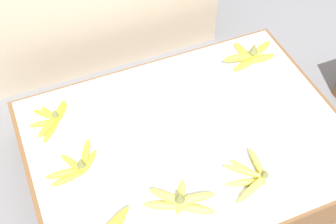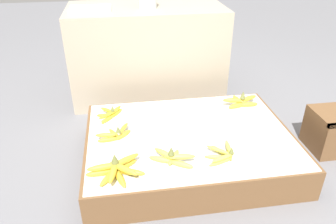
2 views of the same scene
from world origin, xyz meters
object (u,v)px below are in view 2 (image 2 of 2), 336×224
banana_bunch_front_midleft (172,157)px  banana_bunch_front_midright (223,154)px  banana_bunch_back_right (241,101)px  foam_tray_white (90,9)px  banana_bunch_front_left (117,169)px  banana_bunch_back_left (110,113)px  banana_bunch_middle_left (115,134)px

banana_bunch_front_midleft → banana_bunch_front_midright: (0.27, -0.00, -0.01)m
banana_bunch_back_right → foam_tray_white: (-0.95, 0.61, 0.50)m
banana_bunch_front_midleft → banana_bunch_back_right: banana_bunch_back_right is taller
banana_bunch_front_left → banana_bunch_front_midleft: 0.28m
banana_bunch_back_left → banana_bunch_front_left: bearing=-86.9°
banana_bunch_front_left → banana_bunch_middle_left: 0.32m
banana_bunch_front_midleft → banana_bunch_back_right: size_ratio=0.95×
banana_bunch_middle_left → banana_bunch_back_left: 0.24m
banana_bunch_front_midleft → banana_bunch_middle_left: bearing=136.2°
banana_bunch_front_midleft → banana_bunch_middle_left: 0.39m
foam_tray_white → banana_bunch_front_midright: bearing=-59.5°
banana_bunch_middle_left → banana_bunch_back_left: (-0.03, 0.24, -0.00)m
banana_bunch_front_left → banana_bunch_back_right: bearing=34.8°
banana_bunch_middle_left → foam_tray_white: size_ratio=0.70×
banana_bunch_back_right → banana_bunch_middle_left: bearing=-163.0°
banana_bunch_front_midright → foam_tray_white: foam_tray_white is taller
banana_bunch_front_midright → banana_bunch_middle_left: bearing=153.8°
banana_bunch_front_midright → banana_bunch_front_midleft: bearing=179.9°
banana_bunch_front_midright → banana_bunch_back_right: size_ratio=0.73×
banana_bunch_back_right → banana_bunch_back_left: bearing=-179.2°
banana_bunch_front_midleft → banana_bunch_front_midright: bearing=-0.1°
foam_tray_white → banana_bunch_back_right: bearing=-32.7°
banana_bunch_front_left → foam_tray_white: 1.30m
banana_bunch_back_right → banana_bunch_front_left: bearing=-145.2°
banana_bunch_front_left → banana_bunch_back_left: 0.57m
banana_bunch_front_left → foam_tray_white: bearing=96.0°
banana_bunch_front_midleft → banana_bunch_front_midright: size_ratio=1.29×
banana_bunch_front_midright → banana_bunch_back_right: banana_bunch_back_right is taller
banana_bunch_middle_left → banana_bunch_back_right: (0.83, 0.26, 0.01)m
banana_bunch_front_left → banana_bunch_front_midright: 0.55m
banana_bunch_front_midleft → banana_bunch_front_left: bearing=-169.5°
banana_bunch_front_midleft → banana_bunch_back_left: banana_bunch_front_midleft is taller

